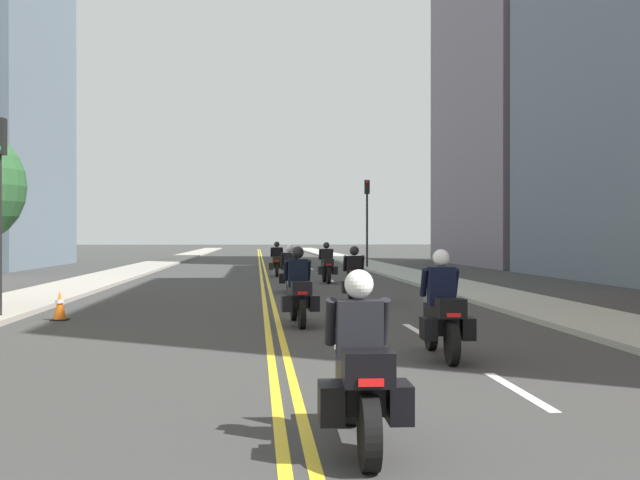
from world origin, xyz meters
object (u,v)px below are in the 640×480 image
at_px(motorcycle_2, 298,293).
at_px(motorcycle_4, 290,273).
at_px(traffic_light_far, 367,208).
at_px(motorcycle_5, 327,266).
at_px(traffic_cone_0, 60,306).
at_px(motorcycle_6, 277,262).
at_px(motorcycle_1, 442,315).
at_px(motorcycle_3, 355,281).
at_px(motorcycle_0, 360,377).

xyz_separation_m(motorcycle_2, motorcycle_4, (0.24, 9.79, -0.02)).
bearing_deg(traffic_light_far, motorcycle_5, -104.56).
bearing_deg(traffic_cone_0, traffic_light_far, 68.54).
distance_m(motorcycle_6, traffic_cone_0, 19.62).
bearing_deg(motorcycle_6, traffic_light_far, 56.97).
relative_size(motorcycle_2, traffic_light_far, 0.44).
distance_m(motorcycle_5, traffic_cone_0, 15.24).
bearing_deg(motorcycle_6, motorcycle_4, -88.89).
distance_m(motorcycle_1, motorcycle_5, 19.54).
relative_size(motorcycle_4, traffic_cone_0, 3.43).
height_order(motorcycle_1, motorcycle_3, motorcycle_1).
bearing_deg(traffic_light_far, traffic_cone_0, -111.46).
xyz_separation_m(motorcycle_5, motorcycle_6, (-1.84, 5.42, 0.00)).
height_order(motorcycle_2, traffic_cone_0, motorcycle_2).
bearing_deg(motorcycle_3, motorcycle_2, -109.68).
height_order(motorcycle_4, traffic_light_far, traffic_light_far).
height_order(motorcycle_0, traffic_cone_0, motorcycle_0).
distance_m(motorcycle_0, motorcycle_2, 9.66).
distance_m(motorcycle_0, traffic_cone_0, 12.21).
distance_m(motorcycle_0, motorcycle_4, 19.45).
bearing_deg(motorcycle_0, motorcycle_4, 90.64).
bearing_deg(motorcycle_2, motorcycle_0, -92.86).
relative_size(motorcycle_1, motorcycle_3, 1.01).
xyz_separation_m(motorcycle_0, motorcycle_4, (0.21, 19.45, 0.01)).
bearing_deg(motorcycle_6, motorcycle_5, -71.04).
distance_m(motorcycle_1, motorcycle_6, 25.02).
xyz_separation_m(motorcycle_6, traffic_cone_0, (-5.27, -18.89, -0.34)).
xyz_separation_m(motorcycle_5, traffic_cone_0, (-7.11, -13.47, -0.34)).
bearing_deg(motorcycle_5, motorcycle_1, -91.63).
height_order(motorcycle_1, traffic_light_far, traffic_light_far).
bearing_deg(traffic_light_far, motorcycle_1, -96.04).
bearing_deg(traffic_cone_0, motorcycle_6, 74.40).
relative_size(motorcycle_1, traffic_cone_0, 3.36).
distance_m(motorcycle_1, traffic_light_far, 33.47).
distance_m(motorcycle_2, motorcycle_4, 9.79).
height_order(motorcycle_0, traffic_light_far, traffic_light_far).
xyz_separation_m(motorcycle_3, motorcycle_4, (-1.57, 4.83, -0.00)).
bearing_deg(motorcycle_3, motorcycle_4, 108.30).
relative_size(motorcycle_2, motorcycle_4, 1.00).
xyz_separation_m(traffic_cone_0, traffic_light_far, (10.65, 27.10, 3.17)).
bearing_deg(motorcycle_4, motorcycle_0, -91.24).
bearing_deg(motorcycle_0, traffic_cone_0, 116.63).
xyz_separation_m(motorcycle_2, motorcycle_5, (1.91, 14.84, -0.00)).
bearing_deg(traffic_light_far, motorcycle_2, -100.84).
height_order(motorcycle_5, motorcycle_6, motorcycle_5).
bearing_deg(motorcycle_5, motorcycle_6, 107.05).
xyz_separation_m(motorcycle_0, motorcycle_3, (1.78, 14.62, 0.02)).
distance_m(motorcycle_3, traffic_cone_0, 7.88).
relative_size(motorcycle_0, motorcycle_4, 0.96).
xyz_separation_m(motorcycle_3, motorcycle_6, (-1.73, 15.30, 0.02)).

